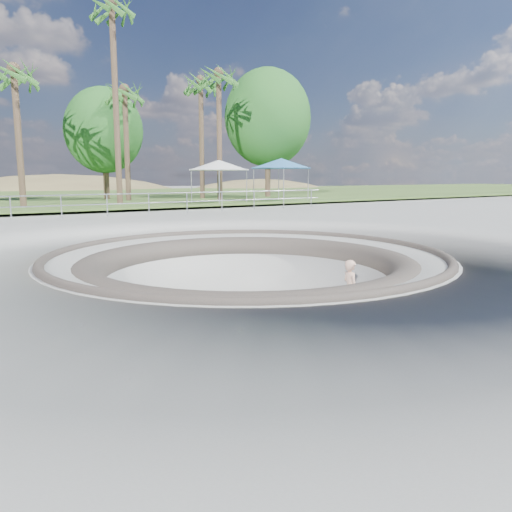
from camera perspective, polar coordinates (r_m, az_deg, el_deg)
ground at (r=12.94m, az=-1.02°, el=0.22°), size 180.00×180.00×0.00m
skate_bowl at (r=13.35m, az=-0.99°, el=-7.56°), size 14.00×14.00×4.10m
grass_strip at (r=45.37m, az=-24.69°, el=6.10°), size 180.00×36.00×0.12m
distant_hills at (r=69.40m, az=-24.14°, el=0.91°), size 103.20×45.00×28.60m
safety_railing at (r=23.85m, az=-16.65°, el=5.63°), size 25.00×0.06×1.03m
skateboard at (r=13.76m, az=10.62°, el=-7.25°), size 0.76×0.25×0.08m
skater at (r=13.55m, az=10.72°, el=-3.87°), size 0.53×0.67×1.63m
canopy_white at (r=32.96m, az=-4.26°, el=10.31°), size 5.18×5.18×2.73m
canopy_blue at (r=35.66m, az=2.90°, el=10.52°), size 5.62×5.62×2.93m
palm_b at (r=32.09m, az=-25.92°, el=17.92°), size 2.60×2.60×8.45m
palm_c at (r=33.76m, az=-16.14°, el=24.83°), size 2.60×2.60×12.72m
palm_d at (r=36.75m, az=-14.78°, el=17.30°), size 2.60×2.60×8.45m
palm_e at (r=36.03m, az=-4.28°, el=19.39°), size 2.60×2.60×9.56m
palm_f at (r=39.37m, az=-6.34°, el=18.62°), size 2.60×2.60×9.66m
bushy_tree_mid at (r=39.19m, az=-16.99°, el=13.56°), size 5.69×5.17×8.21m
bushy_tree_right at (r=41.93m, az=1.38°, el=15.50°), size 7.20×6.55×10.39m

